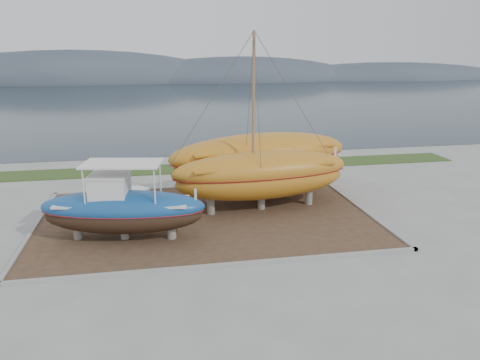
{
  "coord_description": "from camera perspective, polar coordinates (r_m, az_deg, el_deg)",
  "views": [
    {
      "loc": [
        -2.73,
        -20.44,
        9.12
      ],
      "look_at": [
        1.89,
        4.0,
        2.14
      ],
      "focal_mm": 35.0,
      "sensor_mm": 36.0,
      "label": 1
    }
  ],
  "objects": [
    {
      "name": "ground",
      "position": [
        22.55,
        -2.87,
        -8.2
      ],
      "size": [
        140.0,
        140.0,
        0.0
      ],
      "primitive_type": "plane",
      "color": "gray",
      "rests_on": "ground"
    },
    {
      "name": "orange_sailboat",
      "position": [
        26.36,
        2.74,
        6.81
      ],
      "size": [
        10.77,
        4.17,
        10.01
      ],
      "primitive_type": null,
      "rotation": [
        0.0,
        0.0,
        0.1
      ],
      "color": "#AF6D1A",
      "rests_on": "dirt_patch"
    },
    {
      "name": "blue_caique",
      "position": [
        23.4,
        -14.11,
        -2.55
      ],
      "size": [
        8.33,
        3.86,
        3.86
      ],
      "primitive_type": null,
      "rotation": [
        0.0,
        0.0,
        -0.18
      ],
      "color": "#164A8C",
      "rests_on": "dirt_patch"
    },
    {
      "name": "white_dinghy",
      "position": [
        27.82,
        -15.13,
        -2.42
      ],
      "size": [
        4.81,
        3.32,
        1.35
      ],
      "primitive_type": null,
      "rotation": [
        0.0,
        0.0,
        0.4
      ],
      "color": "silver",
      "rests_on": "dirt_patch"
    },
    {
      "name": "grass_strip",
      "position": [
        37.17,
        -6.18,
        1.44
      ],
      "size": [
        44.0,
        3.0,
        0.08
      ],
      "primitive_type": "cube",
      "color": "#284219",
      "rests_on": "ground"
    },
    {
      "name": "orange_bare_hull",
      "position": [
        29.61,
        2.53,
        1.76
      ],
      "size": [
        12.36,
        5.83,
        3.9
      ],
      "primitive_type": null,
      "rotation": [
        0.0,
        0.0,
        0.2
      ],
      "color": "#AF6D1A",
      "rests_on": "dirt_patch"
    },
    {
      "name": "dirt_patch",
      "position": [
        26.22,
        -4.08,
        -4.65
      ],
      "size": [
        18.0,
        12.0,
        0.06
      ],
      "primitive_type": "cube",
      "color": "#422D1E",
      "rests_on": "ground"
    },
    {
      "name": "sea",
      "position": [
        90.94,
        -9.07,
        9.72
      ],
      "size": [
        260.0,
        100.0,
        0.04
      ],
      "primitive_type": null,
      "color": "black",
      "rests_on": "ground"
    },
    {
      "name": "mountain_ridge",
      "position": [
        145.75,
        -9.84,
        11.86
      ],
      "size": [
        200.0,
        36.0,
        20.0
      ],
      "primitive_type": null,
      "color": "#333D49",
      "rests_on": "ground"
    },
    {
      "name": "curb_frame",
      "position": [
        26.2,
        -4.08,
        -4.56
      ],
      "size": [
        18.6,
        12.6,
        0.15
      ],
      "primitive_type": null,
      "color": "gray",
      "rests_on": "ground"
    }
  ]
}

